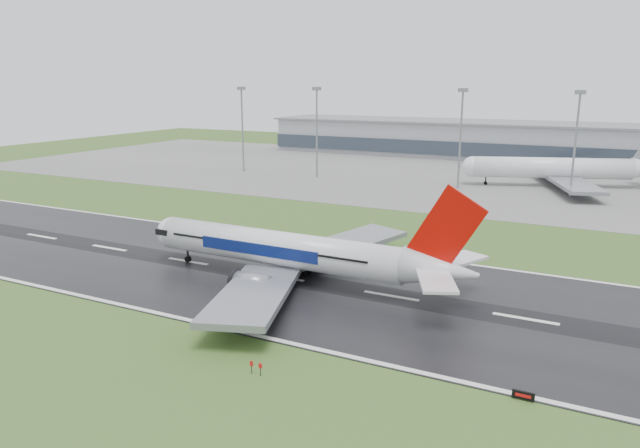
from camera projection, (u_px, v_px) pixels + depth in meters
The scene contains 11 objects.
ground at pixel (391, 296), 90.64m from camera, with size 520.00×520.00×0.00m, color #32541E.
runway at pixel (391, 296), 90.63m from camera, with size 400.00×45.00×0.10m, color black.
apron at pixel (517, 180), 199.00m from camera, with size 400.00×130.00×0.08m, color slate.
terminal at pixel (541, 143), 249.25m from camera, with size 240.00×36.00×15.00m, color gray.
main_airliner at pixel (298, 230), 95.37m from camera, with size 59.35×56.52×17.52m, color silver, non-canonical shape.
parked_airliner at pixel (561, 157), 184.60m from camera, with size 64.38×59.94×18.87m, color white, non-canonical shape.
runway_sign at pixel (523, 396), 60.86m from camera, with size 2.30×0.26×1.04m, color black, non-canonical shape.
floodmast_0 at pixel (243, 131), 215.66m from camera, with size 0.64×0.64×29.89m, color gray.
floodmast_1 at pixel (317, 135), 202.06m from camera, with size 0.64×0.64×29.89m, color gray.
floodmast_2 at pixel (460, 141), 180.13m from camera, with size 0.64×0.64×29.69m, color gray.
floodmast_3 at pixel (575, 147), 165.78m from camera, with size 0.64×0.64×29.27m, color gray.
Camera 1 is at (28.68, -81.22, 32.38)m, focal length 32.67 mm.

